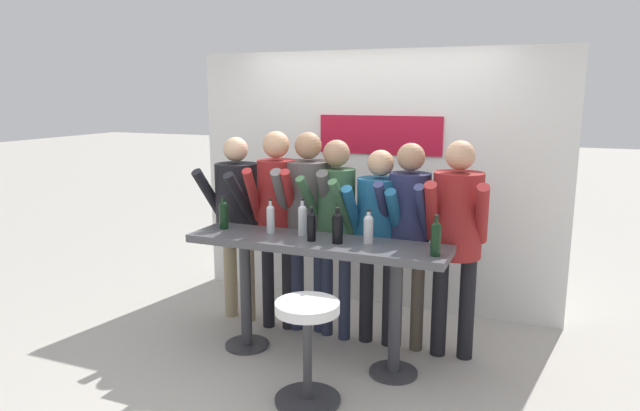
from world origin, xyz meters
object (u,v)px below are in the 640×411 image
wine_bottle_4 (224,214)px  person_center (336,216)px  wine_bottle_3 (271,217)px  tasting_table (316,263)px  person_center_left (308,211)px  person_right (409,223)px  person_left (277,207)px  wine_bottle_0 (368,228)px  wine_bottle_2 (338,226)px  person_far_right (457,227)px  wine_bottle_5 (311,225)px  person_far_left (237,209)px  wine_bottle_1 (436,237)px  wine_bottle_6 (302,218)px  bar_stool (307,336)px  person_center_right (379,227)px

wine_bottle_4 → person_center: bearing=26.5°
wine_bottle_3 → wine_bottle_4: 0.42m
tasting_table → person_center_left: person_center_left is taller
person_right → wine_bottle_4: person_right is taller
person_left → wine_bottle_0: (0.95, -0.39, -0.00)m
wine_bottle_2 → wine_bottle_4: wine_bottle_4 is taller
tasting_table → wine_bottle_0: 0.50m
wine_bottle_0 → person_far_right: bearing=34.7°
person_center_left → person_right: bearing=-12.1°
wine_bottle_4 → person_center_left: bearing=39.9°
person_left → wine_bottle_5: person_left is taller
wine_bottle_2 → wine_bottle_4: 1.02m
person_left → wine_bottle_5: size_ratio=6.74×
person_far_left → person_right: person_right is taller
wine_bottle_1 → wine_bottle_5: wine_bottle_1 is taller
wine_bottle_3 → person_center_left: bearing=73.3°
wine_bottle_6 → person_center_left: bearing=107.6°
person_left → wine_bottle_0: 1.02m
tasting_table → bar_stool: 0.70m
person_right → wine_bottle_5: 0.80m
person_center → bar_stool: bearing=-69.4°
person_center_right → person_right: bearing=1.2°
person_far_right → wine_bottle_1: (-0.06, -0.54, 0.04)m
wine_bottle_4 → wine_bottle_0: bearing=0.5°
wine_bottle_5 → wine_bottle_0: bearing=12.8°
person_center_left → wine_bottle_0: 0.81m
bar_stool → wine_bottle_0: size_ratio=2.81×
person_center_left → wine_bottle_4: size_ratio=6.45×
person_center → wine_bottle_1: 1.07m
wine_bottle_2 → bar_stool: bearing=-89.7°
person_right → wine_bottle_3: size_ratio=6.15×
tasting_table → person_center_left: (-0.28, 0.50, 0.29)m
person_far_left → wine_bottle_2: person_far_left is taller
person_right → wine_bottle_1: 0.64m
tasting_table → wine_bottle_3: size_ratio=7.35×
bar_stool → wine_bottle_2: 0.84m
person_center → wine_bottle_2: person_center is taller
bar_stool → wine_bottle_3: (-0.60, 0.66, 0.62)m
wine_bottle_6 → wine_bottle_2: bearing=-20.0°
tasting_table → person_left: size_ratio=1.15×
wine_bottle_2 → wine_bottle_6: bearing=160.0°
bar_stool → wine_bottle_4: wine_bottle_4 is taller
person_far_left → wine_bottle_0: person_far_left is taller
wine_bottle_3 → wine_bottle_6: (0.26, 0.03, 0.01)m
person_center_right → wine_bottle_1: bearing=-43.3°
bar_stool → wine_bottle_0: (0.21, 0.65, 0.61)m
person_right → wine_bottle_3: 1.09m
person_center → person_center_left: bearing=178.8°
tasting_table → wine_bottle_6: 0.37m
wine_bottle_3 → person_left: bearing=109.9°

